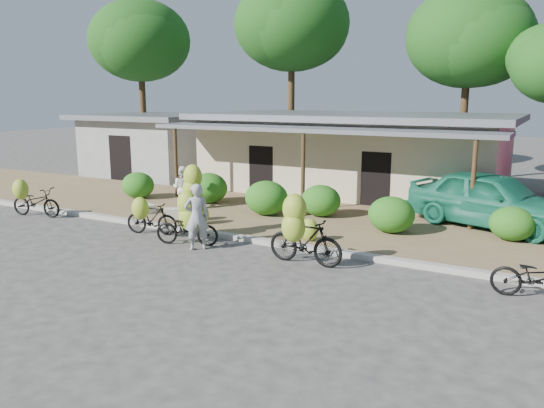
{
  "coord_description": "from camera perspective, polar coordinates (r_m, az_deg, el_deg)",
  "views": [
    {
      "loc": [
        7.89,
        -10.4,
        4.06
      ],
      "look_at": [
        1.1,
        1.88,
        1.2
      ],
      "focal_mm": 35.0,
      "sensor_mm": 36.0,
      "label": 1
    }
  ],
  "objects": [
    {
      "name": "sack_near",
      "position": [
        17.82,
        -10.16,
        -0.94
      ],
      "size": [
        0.92,
        0.82,
        0.3
      ],
      "primitive_type": "cube",
      "rotation": [
        0.0,
        0.0,
        0.63
      ],
      "color": "silver",
      "rests_on": "sidewalk"
    },
    {
      "name": "hedge_3",
      "position": [
        17.73,
        5.27,
        0.36
      ],
      "size": [
        1.35,
        1.21,
        1.05
      ],
      "primitive_type": "ellipsoid",
      "color": "#2E6116",
      "rests_on": "sidewalk"
    },
    {
      "name": "vendor",
      "position": [
        14.28,
        -8.1,
        -1.37
      ],
      "size": [
        0.77,
        0.77,
        1.8
      ],
      "primitive_type": "imported",
      "rotation": [
        0.0,
        0.0,
        3.9
      ],
      "color": "#9B9B9B",
      "rests_on": "ground"
    },
    {
      "name": "bystander",
      "position": [
        18.96,
        -9.58,
        1.73
      ],
      "size": [
        0.84,
        0.71,
        1.54
      ],
      "primitive_type": "imported",
      "rotation": [
        0.0,
        0.0,
        3.33
      ],
      "color": "white",
      "rests_on": "sidewalk"
    },
    {
      "name": "tree_center_right",
      "position": [
        27.54,
        20.09,
        16.63
      ],
      "size": [
        5.85,
        5.78,
        9.04
      ],
      "color": "#432C1B",
      "rests_on": "ground"
    },
    {
      "name": "shop_main",
      "position": [
        22.86,
        8.64,
        5.52
      ],
      "size": [
        13.0,
        8.5,
        3.35
      ],
      "color": "beige",
      "rests_on": "ground"
    },
    {
      "name": "loose_banana_c",
      "position": [
        14.7,
        4.04,
        -2.78
      ],
      "size": [
        0.51,
        0.43,
        0.63
      ],
      "primitive_type": "ellipsoid",
      "color": "#9EB42D",
      "rests_on": "sidewalk"
    },
    {
      "name": "bike_right",
      "position": [
        12.81,
        3.32,
        -3.42
      ],
      "size": [
        1.96,
        1.18,
        1.86
      ],
      "rotation": [
        0.0,
        0.0,
        1.57
      ],
      "color": "black",
      "rests_on": "ground"
    },
    {
      "name": "tree_far_center",
      "position": [
        30.04,
        1.91,
        18.89
      ],
      "size": [
        6.22,
        6.18,
        10.29
      ],
      "color": "#432C1B",
      "rests_on": "ground"
    },
    {
      "name": "curb",
      "position": [
        15.23,
        -3.4,
        -3.67
      ],
      "size": [
        60.0,
        0.25,
        0.15
      ],
      "primitive_type": "cube",
      "color": "#A8A399",
      "rests_on": "ground"
    },
    {
      "name": "loose_banana_b",
      "position": [
        17.26,
        -8.27,
        -0.74
      ],
      "size": [
        0.5,
        0.42,
        0.62
      ],
      "primitive_type": "ellipsoid",
      "color": "#9EB42D",
      "rests_on": "sidewalk"
    },
    {
      "name": "hedge_5",
      "position": [
        16.12,
        24.42,
        -1.93
      ],
      "size": [
        1.22,
        1.1,
        0.95
      ],
      "primitive_type": "ellipsoid",
      "color": "#2E6116",
      "rests_on": "sidewalk"
    },
    {
      "name": "sidewalk",
      "position": [
        17.76,
        1.77,
        -1.5
      ],
      "size": [
        60.0,
        6.0,
        0.12
      ],
      "primitive_type": "cube",
      "color": "#93784F",
      "rests_on": "ground"
    },
    {
      "name": "hedge_1",
      "position": [
        19.99,
        -6.83,
        1.73
      ],
      "size": [
        1.46,
        1.31,
        1.14
      ],
      "primitive_type": "ellipsoid",
      "color": "#2E6116",
      "rests_on": "sidewalk"
    },
    {
      "name": "loose_banana_a",
      "position": [
        16.76,
        -7.57,
        -1.11
      ],
      "size": [
        0.49,
        0.41,
        0.61
      ],
      "primitive_type": "ellipsoid",
      "color": "#9EB42D",
      "rests_on": "sidewalk"
    },
    {
      "name": "hedge_4",
      "position": [
        15.92,
        12.72,
        -1.12
      ],
      "size": [
        1.37,
        1.23,
        1.07
      ],
      "primitive_type": "ellipsoid",
      "color": "#2E6116",
      "rests_on": "sidewalk"
    },
    {
      "name": "bike_far_right",
      "position": [
        11.99,
        26.81,
        -7.11
      ],
      "size": [
        1.86,
        0.71,
        0.97
      ],
      "rotation": [
        0.0,
        0.0,
        1.53
      ],
      "color": "black",
      "rests_on": "ground"
    },
    {
      "name": "shop_grey",
      "position": [
        28.64,
        -12.54,
        6.35
      ],
      "size": [
        7.0,
        6.0,
        3.15
      ],
      "color": "#9B9B96",
      "rests_on": "ground"
    },
    {
      "name": "ground",
      "position": [
        13.67,
        -7.9,
        -5.87
      ],
      "size": [
        100.0,
        100.0,
        0.0
      ],
      "primitive_type": "plane",
      "color": "#3E3B39",
      "rests_on": "ground"
    },
    {
      "name": "bike_left",
      "position": [
        16.08,
        -13.01,
        -1.34
      ],
      "size": [
        1.69,
        1.27,
        1.25
      ],
      "rotation": [
        0.0,
        0.0,
        1.82
      ],
      "color": "black",
      "rests_on": "ground"
    },
    {
      "name": "bike_center",
      "position": [
        15.0,
        -8.84,
        -1.08
      ],
      "size": [
        1.91,
        1.37,
        2.19
      ],
      "rotation": [
        0.0,
        0.0,
        1.85
      ],
      "color": "black",
      "rests_on": "ground"
    },
    {
      "name": "sack_far",
      "position": [
        18.85,
        -13.39,
        -0.43
      ],
      "size": [
        0.83,
        0.61,
        0.28
      ],
      "primitive_type": "cube",
      "rotation": [
        0.0,
        0.0,
        -0.34
      ],
      "color": "silver",
      "rests_on": "sidewalk"
    },
    {
      "name": "bike_far_left",
      "position": [
        19.8,
        -24.2,
        0.34
      ],
      "size": [
        2.0,
        1.38,
        1.4
      ],
      "rotation": [
        0.0,
        0.0,
        1.77
      ],
      "color": "black",
      "rests_on": "ground"
    },
    {
      "name": "hedge_0",
      "position": [
        21.48,
        -14.21,
        1.98
      ],
      "size": [
        1.31,
        1.18,
        1.02
      ],
      "primitive_type": "ellipsoid",
      "color": "#2E6116",
      "rests_on": "sidewalk"
    },
    {
      "name": "teal_van",
      "position": [
        17.42,
        22.57,
        0.45
      ],
      "size": [
        5.45,
        3.55,
        1.73
      ],
      "primitive_type": "imported",
      "rotation": [
        0.0,
        0.0,
        1.25
      ],
      "color": "#197354",
      "rests_on": "sidewalk"
    },
    {
      "name": "hedge_2",
      "position": [
        17.84,
        -0.6,
        0.66
      ],
      "size": [
        1.49,
        1.34,
        1.16
      ],
      "primitive_type": "ellipsoid",
      "color": "#2E6116",
      "rests_on": "sidewalk"
    },
    {
      "name": "tree_back_left",
      "position": [
        32.07,
        -14.15,
        16.81
      ],
      "size": [
        5.72,
        5.64,
        9.36
      ],
      "color": "#432C1B",
      "rests_on": "ground"
    }
  ]
}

